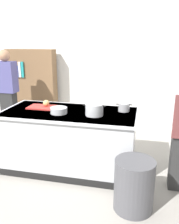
{
  "coord_description": "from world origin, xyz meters",
  "views": [
    {
      "loc": [
        1.04,
        -3.21,
        1.91
      ],
      "look_at": [
        0.25,
        0.2,
        0.85
      ],
      "focal_mm": 38.72,
      "sensor_mm": 36.0,
      "label": 1
    }
  ],
  "objects_px": {
    "onion": "(46,103)",
    "stock_pot": "(94,110)",
    "mixing_bowl": "(59,110)",
    "person_guest": "(8,92)",
    "bookshelf": "(33,87)",
    "sauce_pan": "(124,107)",
    "trash_bin": "(134,185)"
  },
  "relations": [
    {
      "from": "onion",
      "to": "bookshelf",
      "type": "relative_size",
      "value": 0.06
    },
    {
      "from": "onion",
      "to": "stock_pot",
      "type": "bearing_deg",
      "value": -15.92
    },
    {
      "from": "sauce_pan",
      "to": "person_guest",
      "type": "distance_m",
      "value": 2.51
    },
    {
      "from": "onion",
      "to": "stock_pot",
      "type": "relative_size",
      "value": 0.31
    },
    {
      "from": "sauce_pan",
      "to": "mixing_bowl",
      "type": "xyz_separation_m",
      "value": [
        -0.89,
        -0.31,
        -0.02
      ]
    },
    {
      "from": "mixing_bowl",
      "to": "bookshelf",
      "type": "xyz_separation_m",
      "value": [
        -1.33,
        1.92,
        -0.09
      ]
    },
    {
      "from": "sauce_pan",
      "to": "trash_bin",
      "type": "relative_size",
      "value": 0.37
    },
    {
      "from": "onion",
      "to": "sauce_pan",
      "type": "distance_m",
      "value": 1.18
    },
    {
      "from": "stock_pot",
      "to": "sauce_pan",
      "type": "bearing_deg",
      "value": 37.23
    },
    {
      "from": "onion",
      "to": "person_guest",
      "type": "distance_m",
      "value": 1.48
    },
    {
      "from": "onion",
      "to": "person_guest",
      "type": "bearing_deg",
      "value": 143.51
    },
    {
      "from": "sauce_pan",
      "to": "bookshelf",
      "type": "relative_size",
      "value": 0.13
    },
    {
      "from": "mixing_bowl",
      "to": "person_guest",
      "type": "distance_m",
      "value": 1.87
    },
    {
      "from": "mixing_bowl",
      "to": "person_guest",
      "type": "relative_size",
      "value": 0.14
    },
    {
      "from": "stock_pot",
      "to": "bookshelf",
      "type": "height_order",
      "value": "bookshelf"
    },
    {
      "from": "mixing_bowl",
      "to": "bookshelf",
      "type": "distance_m",
      "value": 2.34
    },
    {
      "from": "trash_bin",
      "to": "person_guest",
      "type": "distance_m",
      "value": 3.2
    },
    {
      "from": "trash_bin",
      "to": "mixing_bowl",
      "type": "bearing_deg",
      "value": 150.39
    },
    {
      "from": "onion",
      "to": "mixing_bowl",
      "type": "relative_size",
      "value": 0.4
    },
    {
      "from": "person_guest",
      "to": "bookshelf",
      "type": "height_order",
      "value": "person_guest"
    },
    {
      "from": "mixing_bowl",
      "to": "trash_bin",
      "type": "distance_m",
      "value": 1.43
    },
    {
      "from": "mixing_bowl",
      "to": "trash_bin",
      "type": "bearing_deg",
      "value": -29.61
    },
    {
      "from": "stock_pot",
      "to": "mixing_bowl",
      "type": "distance_m",
      "value": 0.51
    },
    {
      "from": "sauce_pan",
      "to": "stock_pot",
      "type": "bearing_deg",
      "value": -142.77
    },
    {
      "from": "onion",
      "to": "trash_bin",
      "type": "relative_size",
      "value": 0.16
    },
    {
      "from": "trash_bin",
      "to": "person_guest",
      "type": "height_order",
      "value": "person_guest"
    },
    {
      "from": "person_guest",
      "to": "trash_bin",
      "type": "bearing_deg",
      "value": 75.22
    },
    {
      "from": "stock_pot",
      "to": "mixing_bowl",
      "type": "xyz_separation_m",
      "value": [
        -0.51,
        -0.02,
        -0.04
      ]
    },
    {
      "from": "onion",
      "to": "person_guest",
      "type": "xyz_separation_m",
      "value": [
        -1.19,
        0.88,
        -0.06
      ]
    },
    {
      "from": "stock_pot",
      "to": "onion",
      "type": "bearing_deg",
      "value": 164.08
    },
    {
      "from": "onion",
      "to": "person_guest",
      "type": "height_order",
      "value": "person_guest"
    },
    {
      "from": "stock_pot",
      "to": "person_guest",
      "type": "distance_m",
      "value": 2.28
    }
  ]
}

